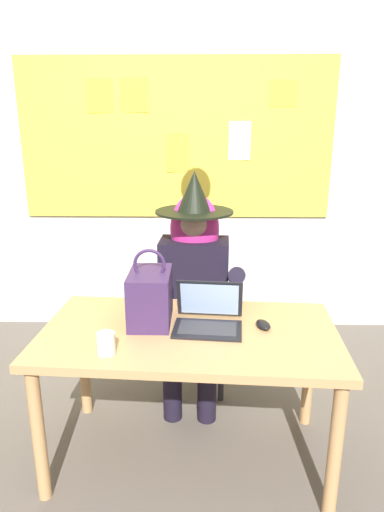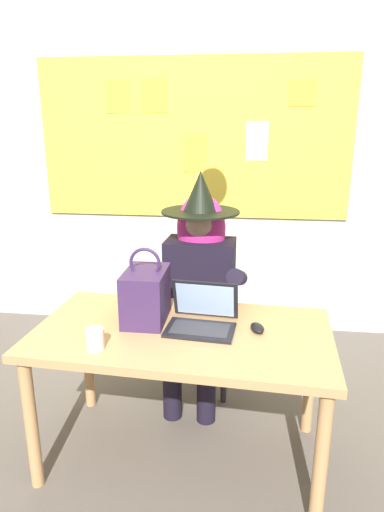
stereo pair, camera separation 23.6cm
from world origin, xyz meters
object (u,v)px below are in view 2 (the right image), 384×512
Objects in this scene: handbag at (146,295)px; chair_at_desk at (201,307)px; person_costumed at (198,273)px; laptop at (202,318)px; desk_main at (182,346)px; coffee_mug at (95,339)px; computer_mouse at (257,328)px.

chair_at_desk is at bearing 72.32° from handbag.
person_costumed is 0.58m from laptop.
handbag reaches higher than desk_main.
person_costumed reaches higher than coffee_mug.
person_costumed is 0.68m from computer_mouse.
coffee_mug is (-0.44, -0.27, -0.00)m from laptop.
laptop reaches higher than chair_at_desk.
laptop reaches higher than computer_mouse.
computer_mouse is 0.28× the size of handbag.
coffee_mug reaches higher than desk_main.
person_costumed reaches higher than handbag.
person_costumed is at bearing -1.59° from chair_at_desk.
person_costumed reaches higher than computer_mouse.
desk_main is 14.02× the size of computer_mouse.
person_costumed is (0.01, 0.62, 0.16)m from desk_main.
laptop is 3.35× the size of computer_mouse.
handbag is 3.98× the size of coffee_mug.
laptop is (0.08, -0.70, 0.25)m from chair_at_desk.
coffee_mug is at bearing -176.76° from computer_mouse.
handbag is at bearing 156.76° from computer_mouse.
handbag is 0.37m from coffee_mug.
chair_at_desk is at bearing 98.85° from computer_mouse.
computer_mouse is (0.35, -0.59, -0.06)m from person_costumed.
coffee_mug is (-0.36, -0.85, -0.03)m from person_costumed.
coffee_mug is at bearing -116.05° from handbag.
desk_main is at bearing -25.49° from handbag.
chair_at_desk reaches higher than desk_main.
computer_mouse is at bearing 2.12° from laptop.
chair_at_desk is at bearing 69.44° from coffee_mug.
laptop is 0.52m from coffee_mug.
person_costumed is 13.51× the size of computer_mouse.
handbag is at bearing 63.95° from coffee_mug.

